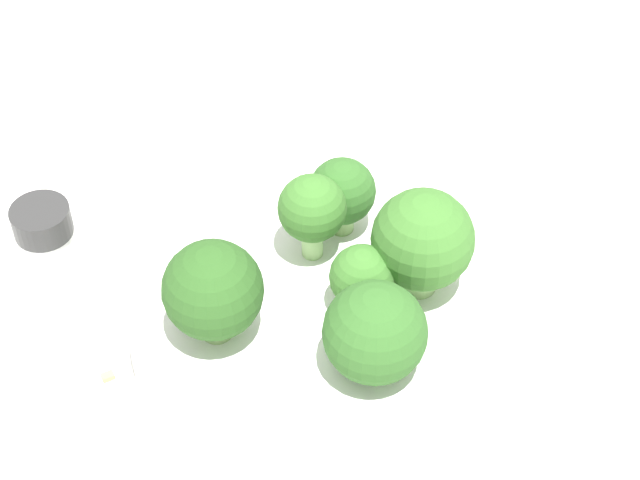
{
  "coord_description": "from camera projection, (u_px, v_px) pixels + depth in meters",
  "views": [
    {
      "loc": [
        0.36,
        -0.2,
        0.51
      ],
      "look_at": [
        0.0,
        0.0,
        0.09
      ],
      "focal_mm": 60.0,
      "sensor_mm": 36.0,
      "label": 1
    }
  ],
  "objects": [
    {
      "name": "ground_plane",
      "position": [
        320.0,
        341.0,
        0.65
      ],
      "size": [
        3.0,
        3.0,
        0.0
      ],
      "primitive_type": "plane",
      "color": "white"
    },
    {
      "name": "bowl",
      "position": [
        320.0,
        312.0,
        0.63
      ],
      "size": [
        0.22,
        0.22,
        0.05
      ],
      "primitive_type": "cylinder",
      "color": "white",
      "rests_on": "ground_plane"
    },
    {
      "name": "broccoli_floret_0",
      "position": [
        362.0,
        279.0,
        0.58
      ],
      "size": [
        0.04,
        0.04,
        0.04
      ],
      "color": "#8EB770",
      "rests_on": "bowl"
    },
    {
      "name": "broccoli_floret_1",
      "position": [
        213.0,
        291.0,
        0.56
      ],
      "size": [
        0.05,
        0.05,
        0.06
      ],
      "color": "#7A9E5B",
      "rests_on": "bowl"
    },
    {
      "name": "broccoli_floret_2",
      "position": [
        375.0,
        333.0,
        0.54
      ],
      "size": [
        0.05,
        0.05,
        0.06
      ],
      "color": "#8EB770",
      "rests_on": "bowl"
    },
    {
      "name": "broccoli_floret_3",
      "position": [
        423.0,
        241.0,
        0.58
      ],
      "size": [
        0.06,
        0.06,
        0.07
      ],
      "color": "#84AD66",
      "rests_on": "bowl"
    },
    {
      "name": "broccoli_floret_4",
      "position": [
        342.0,
        193.0,
        0.62
      ],
      "size": [
        0.04,
        0.04,
        0.05
      ],
      "color": "#7A9E5B",
      "rests_on": "bowl"
    },
    {
      "name": "broccoli_floret_5",
      "position": [
        312.0,
        210.0,
        0.6
      ],
      "size": [
        0.04,
        0.04,
        0.06
      ],
      "color": "#8EB770",
      "rests_on": "bowl"
    },
    {
      "name": "pepper_shaker",
      "position": [
        51.0,
        257.0,
        0.64
      ],
      "size": [
        0.03,
        0.03,
        0.08
      ],
      "color": "silver",
      "rests_on": "ground_plane"
    },
    {
      "name": "almond_crumb_0",
      "position": [
        108.0,
        375.0,
        0.63
      ],
      "size": [
        0.01,
        0.01,
        0.01
      ],
      "primitive_type": "cube",
      "rotation": [
        0.0,
        0.0,
        4.69
      ],
      "color": "tan",
      "rests_on": "ground_plane"
    }
  ]
}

